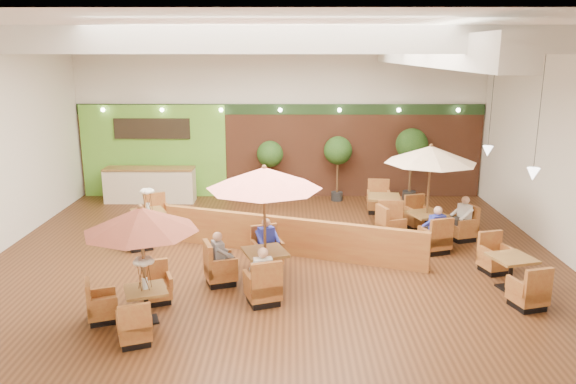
{
  "coord_description": "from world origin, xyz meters",
  "views": [
    {
      "loc": [
        0.4,
        -13.31,
        4.97
      ],
      "look_at": [
        0.3,
        0.5,
        1.5
      ],
      "focal_mm": 35.0,
      "sensor_mm": 36.0,
      "label": 1
    }
  ],
  "objects_px": {
    "table_1": "(261,199)",
    "table_4": "(510,273)",
    "table_2": "(429,175)",
    "diner_1": "(267,238)",
    "topiary_2": "(412,147)",
    "diner_0": "(263,269)",
    "topiary_0": "(270,156)",
    "table_3": "(149,220)",
    "diner_2": "(220,252)",
    "booth_divider": "(289,236)",
    "diner_4": "(463,214)",
    "service_counter": "(150,185)",
    "table_5": "(383,210)",
    "topiary_1": "(338,153)",
    "diner_3": "(436,224)",
    "table_0": "(139,238)"
  },
  "relations": [
    {
      "from": "topiary_0",
      "to": "diner_2",
      "type": "xyz_separation_m",
      "value": [
        -0.82,
        -7.13,
        -0.8
      ]
    },
    {
      "from": "booth_divider",
      "to": "table_3",
      "type": "bearing_deg",
      "value": -179.55
    },
    {
      "from": "booth_divider",
      "to": "table_0",
      "type": "distance_m",
      "value": 4.69
    },
    {
      "from": "table_2",
      "to": "table_3",
      "type": "relative_size",
      "value": 1.0
    },
    {
      "from": "diner_2",
      "to": "diner_1",
      "type": "bearing_deg",
      "value": 111.86
    },
    {
      "from": "topiary_1",
      "to": "diner_3",
      "type": "height_order",
      "value": "topiary_1"
    },
    {
      "from": "topiary_1",
      "to": "diner_1",
      "type": "bearing_deg",
      "value": -109.05
    },
    {
      "from": "service_counter",
      "to": "table_5",
      "type": "bearing_deg",
      "value": -17.21
    },
    {
      "from": "topiary_2",
      "to": "diner_0",
      "type": "distance_m",
      "value": 9.39
    },
    {
      "from": "table_1",
      "to": "table_2",
      "type": "xyz_separation_m",
      "value": [
        4.28,
        3.0,
        -0.13
      ]
    },
    {
      "from": "topiary_2",
      "to": "diner_1",
      "type": "xyz_separation_m",
      "value": [
        -4.59,
        -6.16,
        -1.12
      ]
    },
    {
      "from": "table_3",
      "to": "topiary_1",
      "type": "distance_m",
      "value": 6.83
    },
    {
      "from": "booth_divider",
      "to": "table_3",
      "type": "xyz_separation_m",
      "value": [
        -3.85,
        1.34,
        0.02
      ]
    },
    {
      "from": "diner_0",
      "to": "booth_divider",
      "type": "bearing_deg",
      "value": 68.28
    },
    {
      "from": "table_4",
      "to": "diner_2",
      "type": "relative_size",
      "value": 3.5
    },
    {
      "from": "table_5",
      "to": "diner_1",
      "type": "relative_size",
      "value": 3.83
    },
    {
      "from": "table_3",
      "to": "table_5",
      "type": "height_order",
      "value": "table_3"
    },
    {
      "from": "topiary_0",
      "to": "diner_4",
      "type": "bearing_deg",
      "value": -37.81
    },
    {
      "from": "service_counter",
      "to": "table_0",
      "type": "distance_m",
      "value": 9.0
    },
    {
      "from": "table_5",
      "to": "diner_3",
      "type": "xyz_separation_m",
      "value": [
        0.9,
        -2.57,
        0.35
      ]
    },
    {
      "from": "table_5",
      "to": "diner_3",
      "type": "relative_size",
      "value": 3.69
    },
    {
      "from": "table_1",
      "to": "table_4",
      "type": "height_order",
      "value": "table_1"
    },
    {
      "from": "topiary_1",
      "to": "booth_divider",
      "type": "bearing_deg",
      "value": -107.03
    },
    {
      "from": "table_1",
      "to": "diner_0",
      "type": "relative_size",
      "value": 3.69
    },
    {
      "from": "service_counter",
      "to": "topiary_2",
      "type": "relative_size",
      "value": 1.21
    },
    {
      "from": "diner_2",
      "to": "diner_3",
      "type": "distance_m",
      "value": 5.57
    },
    {
      "from": "topiary_2",
      "to": "diner_0",
      "type": "height_order",
      "value": "topiary_2"
    },
    {
      "from": "diner_4",
      "to": "topiary_2",
      "type": "bearing_deg",
      "value": -11.09
    },
    {
      "from": "table_2",
      "to": "table_4",
      "type": "distance_m",
      "value": 3.68
    },
    {
      "from": "diner_1",
      "to": "diner_2",
      "type": "relative_size",
      "value": 0.99
    },
    {
      "from": "table_4",
      "to": "topiary_2",
      "type": "distance_m",
      "value": 7.54
    },
    {
      "from": "table_2",
      "to": "table_4",
      "type": "relative_size",
      "value": 1.05
    },
    {
      "from": "table_0",
      "to": "table_4",
      "type": "xyz_separation_m",
      "value": [
        7.47,
        1.55,
        -1.3
      ]
    },
    {
      "from": "topiary_0",
      "to": "topiary_1",
      "type": "relative_size",
      "value": 0.93
    },
    {
      "from": "table_3",
      "to": "booth_divider",
      "type": "bearing_deg",
      "value": -43.4
    },
    {
      "from": "topiary_2",
      "to": "diner_2",
      "type": "height_order",
      "value": "topiary_2"
    },
    {
      "from": "table_4",
      "to": "table_5",
      "type": "distance_m",
      "value": 5.21
    },
    {
      "from": "table_5",
      "to": "diner_4",
      "type": "relative_size",
      "value": 3.69
    },
    {
      "from": "diner_3",
      "to": "diner_4",
      "type": "height_order",
      "value": "same"
    },
    {
      "from": "diner_4",
      "to": "diner_2",
      "type": "bearing_deg",
      "value": 96.88
    },
    {
      "from": "booth_divider",
      "to": "table_2",
      "type": "distance_m",
      "value": 4.09
    },
    {
      "from": "table_0",
      "to": "table_1",
      "type": "xyz_separation_m",
      "value": [
        2.14,
        1.77,
        0.27
      ]
    },
    {
      "from": "table_1",
      "to": "table_4",
      "type": "distance_m",
      "value": 5.57
    },
    {
      "from": "table_4",
      "to": "diner_2",
      "type": "distance_m",
      "value": 6.26
    },
    {
      "from": "topiary_2",
      "to": "topiary_0",
      "type": "bearing_deg",
      "value": 180.0
    },
    {
      "from": "diner_4",
      "to": "topiary_0",
      "type": "bearing_deg",
      "value": 33.1
    },
    {
      "from": "table_1",
      "to": "table_5",
      "type": "distance_m",
      "value": 5.91
    },
    {
      "from": "table_2",
      "to": "diner_1",
      "type": "height_order",
      "value": "table_2"
    },
    {
      "from": "table_2",
      "to": "topiary_2",
      "type": "distance_m",
      "value": 4.15
    },
    {
      "from": "booth_divider",
      "to": "topiary_2",
      "type": "relative_size",
      "value": 2.78
    }
  ]
}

